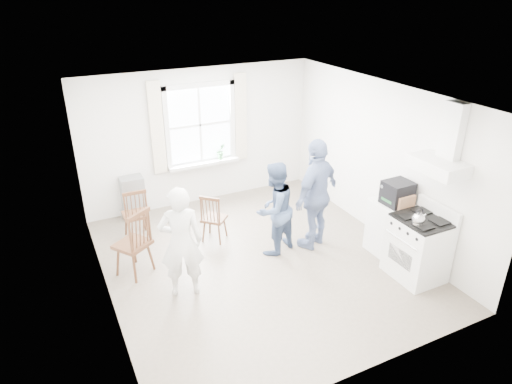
% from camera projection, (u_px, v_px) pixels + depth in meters
% --- Properties ---
extents(room_shell, '(4.62, 5.12, 2.64)m').
position_uv_depth(room_shell, '(259.00, 186.00, 6.61)').
color(room_shell, '#776A5B').
rests_on(room_shell, ground).
extents(window_assembly, '(1.88, 0.24, 1.70)m').
position_uv_depth(window_assembly, '(201.00, 130.00, 8.53)').
color(window_assembly, white).
rests_on(window_assembly, room_shell).
extents(range_hood, '(0.45, 0.76, 0.94)m').
position_uv_depth(range_hood, '(443.00, 154.00, 6.08)').
color(range_hood, silver).
rests_on(range_hood, room_shell).
extents(shelf_unit, '(0.40, 0.30, 0.80)m').
position_uv_depth(shelf_unit, '(133.00, 198.00, 8.32)').
color(shelf_unit, gray).
rests_on(shelf_unit, ground).
extents(gas_stove, '(0.68, 0.76, 1.12)m').
position_uv_depth(gas_stove, '(418.00, 247.00, 6.62)').
color(gas_stove, white).
rests_on(gas_stove, ground).
extents(kettle, '(0.18, 0.18, 0.25)m').
position_uv_depth(kettle, '(418.00, 219.00, 6.24)').
color(kettle, silver).
rests_on(kettle, gas_stove).
extents(low_cabinet, '(0.50, 0.55, 0.90)m').
position_uv_depth(low_cabinet, '(389.00, 227.00, 7.23)').
color(low_cabinet, silver).
rests_on(low_cabinet, ground).
extents(stereo_stack, '(0.41, 0.37, 0.36)m').
position_uv_depth(stereo_stack, '(397.00, 193.00, 6.90)').
color(stereo_stack, black).
rests_on(stereo_stack, low_cabinet).
extents(cardboard_box, '(0.31, 0.22, 0.20)m').
position_uv_depth(cardboard_box, '(403.00, 201.00, 6.85)').
color(cardboard_box, '#A0704D').
rests_on(cardboard_box, low_cabinet).
extents(windsor_chair_a, '(0.41, 0.40, 0.94)m').
position_uv_depth(windsor_chair_a, '(136.00, 209.00, 7.51)').
color(windsor_chair_a, '#422515').
rests_on(windsor_chair_a, ground).
extents(windsor_chair_b, '(0.51, 0.51, 0.87)m').
position_uv_depth(windsor_chair_b, '(212.00, 214.00, 7.47)').
color(windsor_chair_b, '#422515').
rests_on(windsor_chair_b, ground).
extents(windsor_chair_c, '(0.62, 0.62, 1.08)m').
position_uv_depth(windsor_chair_c, '(137.00, 236.00, 6.56)').
color(windsor_chair_c, '#422515').
rests_on(windsor_chair_c, ground).
extents(person_left, '(0.73, 0.73, 1.63)m').
position_uv_depth(person_left, '(181.00, 242.00, 6.11)').
color(person_left, silver).
rests_on(person_left, ground).
extents(person_mid, '(0.96, 0.96, 1.53)m').
position_uv_depth(person_mid, '(274.00, 209.00, 7.12)').
color(person_mid, '#3F5376').
rests_on(person_mid, ground).
extents(person_right, '(1.44, 1.44, 1.84)m').
position_uv_depth(person_right, '(316.00, 194.00, 7.23)').
color(person_right, navy).
rests_on(person_right, ground).
extents(potted_plant, '(0.18, 0.18, 0.32)m').
position_uv_depth(potted_plant, '(221.00, 151.00, 8.79)').
color(potted_plant, '#306E37').
rests_on(potted_plant, window_assembly).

